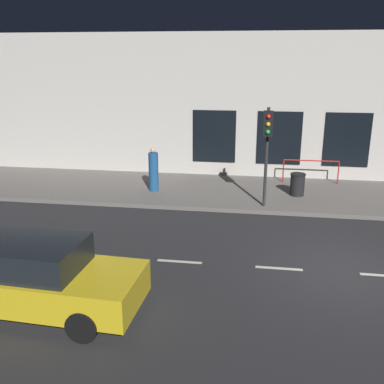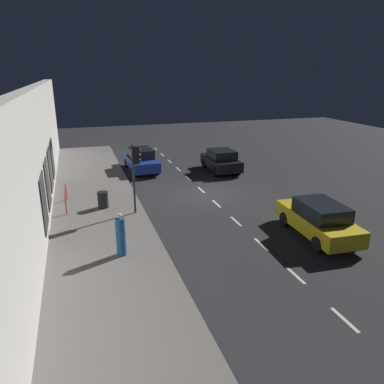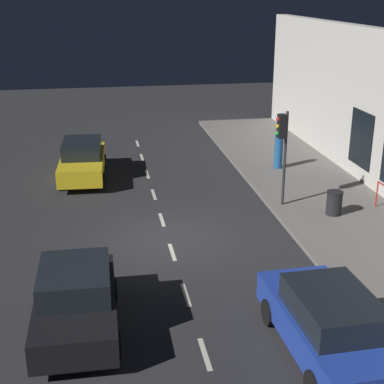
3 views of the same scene
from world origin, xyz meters
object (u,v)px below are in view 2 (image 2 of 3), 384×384
pedestrian_0 (121,236)px  parked_car_1 (319,219)px  parked_car_0 (221,161)px  parked_car_2 (141,160)px  traffic_light (136,163)px  trash_bin (103,200)px

pedestrian_0 → parked_car_1: bearing=-154.6°
parked_car_0 → parked_car_2: bearing=161.2°
traffic_light → trash_bin: 2.92m
trash_bin → traffic_light: bearing=142.0°
trash_bin → parked_car_1: bearing=145.1°
parked_car_1 → pedestrian_0: 8.46m
traffic_light → parked_car_0: size_ratio=0.88×
parked_car_1 → pedestrian_0: (8.44, -0.54, 0.15)m
parked_car_2 → trash_bin: size_ratio=5.26×
traffic_light → parked_car_2: traffic_light is taller
pedestrian_0 → parked_car_0: bearing=-98.7°
parked_car_0 → parked_car_1: (0.06, 11.53, 0.00)m
traffic_light → parked_car_0: traffic_light is taller
pedestrian_0 → trash_bin: bearing=-58.4°
parked_car_1 → pedestrian_0: bearing=179.3°
parked_car_0 → trash_bin: 10.32m
pedestrian_0 → trash_bin: pedestrian_0 is taller
traffic_light → pedestrian_0: traffic_light is taller
parked_car_0 → parked_car_1: bearing=-89.6°
parked_car_0 → parked_car_1: 11.53m
traffic_light → trash_bin: traffic_light is taller
parked_car_1 → trash_bin: (8.68, -6.06, -0.22)m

